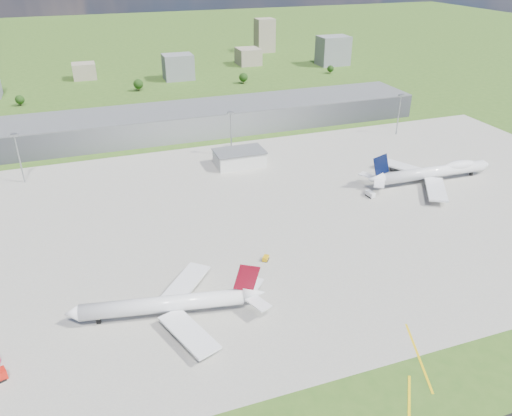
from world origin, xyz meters
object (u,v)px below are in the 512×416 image
object	(u,v)px
airliner_red_twin	(171,304)
airliner_blue_quad	(433,172)
tug_yellow	(266,259)
van_white_near	(370,194)
van_white_far	(439,174)

from	to	relation	value
airliner_red_twin	airliner_blue_quad	world-z (taller)	airliner_blue_quad
tug_yellow	van_white_near	distance (m)	74.74
airliner_blue_quad	tug_yellow	bearing A→B (deg)	-157.73
airliner_red_twin	airliner_blue_quad	bearing A→B (deg)	-147.59
airliner_red_twin	van_white_far	size ratio (longest dim) A/B	13.29
airliner_red_twin	van_white_near	world-z (taller)	airliner_red_twin
airliner_red_twin	van_white_near	size ratio (longest dim) A/B	11.29
airliner_red_twin	airliner_blue_quad	xyz separation A→B (m)	(145.58, 59.42, 0.57)
airliner_blue_quad	van_white_far	xyz separation A→B (m)	(7.18, 3.99, -4.01)
airliner_red_twin	van_white_near	distance (m)	119.53
airliner_red_twin	van_white_near	bearing A→B (deg)	-142.70
airliner_red_twin	tug_yellow	distance (m)	44.90
van_white_far	airliner_blue_quad	bearing A→B (deg)	-158.17
airliner_blue_quad	van_white_near	bearing A→B (deg)	-170.98
tug_yellow	van_white_far	size ratio (longest dim) A/B	0.81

